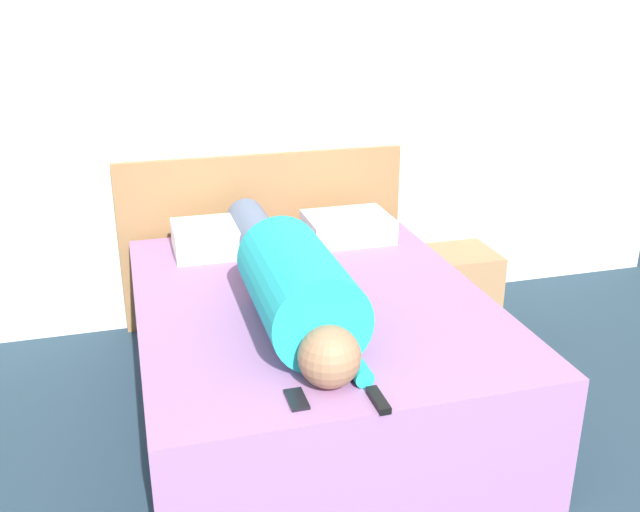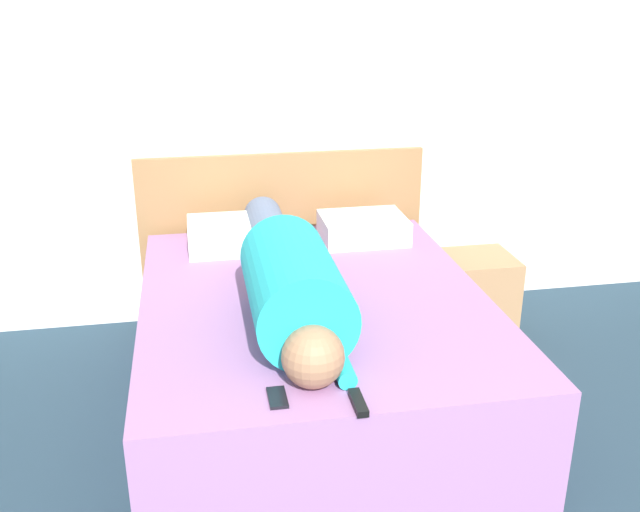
# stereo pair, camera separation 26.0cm
# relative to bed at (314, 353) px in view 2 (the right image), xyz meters

# --- Properties ---
(wall_back) EXTENTS (5.23, 0.06, 2.60)m
(wall_back) POSITION_rel_bed_xyz_m (0.12, 1.15, 1.00)
(wall_back) COLOR silver
(wall_back) RESTS_ON ground_plane
(bed) EXTENTS (1.56, 1.94, 0.60)m
(bed) POSITION_rel_bed_xyz_m (0.00, 0.00, 0.00)
(bed) COLOR #936699
(bed) RESTS_ON ground_plane
(headboard) EXTENTS (1.68, 0.04, 1.01)m
(headboard) POSITION_rel_bed_xyz_m (-0.00, 1.08, 0.21)
(headboard) COLOR olive
(headboard) RESTS_ON ground_plane
(nightstand) EXTENTS (0.36, 0.37, 0.48)m
(nightstand) POSITION_rel_bed_xyz_m (1.06, 0.60, -0.06)
(nightstand) COLOR #A37A51
(nightstand) RESTS_ON ground_plane
(person_lying) EXTENTS (0.38, 1.78, 0.38)m
(person_lying) POSITION_rel_bed_xyz_m (-0.13, -0.16, 0.46)
(person_lying) COLOR #936B4C
(person_lying) RESTS_ON bed
(pillow_near_headboard) EXTENTS (0.48, 0.36, 0.15)m
(pillow_near_headboard) POSITION_rel_bed_xyz_m (-0.31, 0.69, 0.37)
(pillow_near_headboard) COLOR white
(pillow_near_headboard) RESTS_ON bed
(pillow_second) EXTENTS (0.46, 0.36, 0.13)m
(pillow_second) POSITION_rel_bed_xyz_m (0.39, 0.69, 0.36)
(pillow_second) COLOR white
(pillow_second) RESTS_ON bed
(tv_remote) EXTENTS (0.04, 0.15, 0.02)m
(tv_remote) POSITION_rel_bed_xyz_m (-0.01, -0.91, 0.31)
(tv_remote) COLOR black
(tv_remote) RESTS_ON bed
(cell_phone) EXTENTS (0.06, 0.13, 0.01)m
(cell_phone) POSITION_rel_bed_xyz_m (-0.27, -0.82, 0.30)
(cell_phone) COLOR black
(cell_phone) RESTS_ON bed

